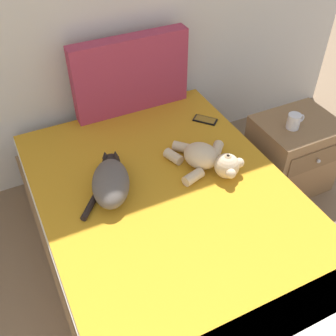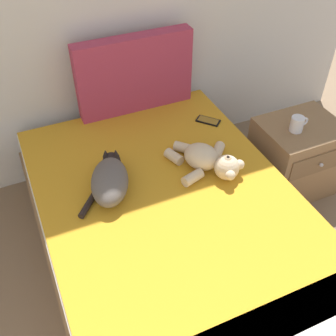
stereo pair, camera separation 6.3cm
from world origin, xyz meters
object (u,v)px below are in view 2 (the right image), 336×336
at_px(bed, 173,234).
at_px(teddy_bear, 208,160).
at_px(cell_phone, 208,121).
at_px(mug, 297,124).
at_px(patterned_cushion, 135,74).
at_px(cat, 110,180).
at_px(nightstand, 295,157).

xyz_separation_m(bed, teddy_bear, (0.29, 0.16, 0.31)).
distance_m(cell_phone, mug, 0.55).
bearing_deg(patterned_cushion, teddy_bear, -79.09).
relative_size(bed, cat, 4.62).
bearing_deg(teddy_bear, patterned_cushion, 100.91).
distance_m(bed, cell_phone, 0.80).
height_order(patterned_cushion, cell_phone, patterned_cushion).
bearing_deg(nightstand, patterned_cushion, 142.35).
relative_size(cell_phone, mug, 1.32).
relative_size(nightstand, mug, 4.29).
bearing_deg(cat, teddy_bear, -6.55).
bearing_deg(mug, teddy_bear, -174.50).
distance_m(cell_phone, nightstand, 0.63).
bearing_deg(cell_phone, cat, -155.83).
height_order(bed, teddy_bear, teddy_bear).
distance_m(bed, patterned_cushion, 1.04).
distance_m(cat, nightstand, 1.29).
bearing_deg(cat, bed, -41.38).
xyz_separation_m(cat, cell_phone, (0.76, 0.34, -0.07)).
bearing_deg(bed, mug, 13.71).
bearing_deg(bed, cell_phone, 48.38).
xyz_separation_m(patterned_cushion, cell_phone, (0.36, -0.34, -0.24)).
relative_size(cell_phone, nightstand, 0.31).
bearing_deg(bed, teddy_bear, 29.78).
height_order(bed, cell_phone, cell_phone).
bearing_deg(bed, patterned_cushion, 81.02).
height_order(cell_phone, nightstand, nightstand).
height_order(cat, nightstand, cat).
xyz_separation_m(bed, mug, (0.92, 0.22, 0.33)).
bearing_deg(cat, mug, -0.05).
bearing_deg(mug, cell_phone, 140.70).
relative_size(bed, cell_phone, 12.27).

